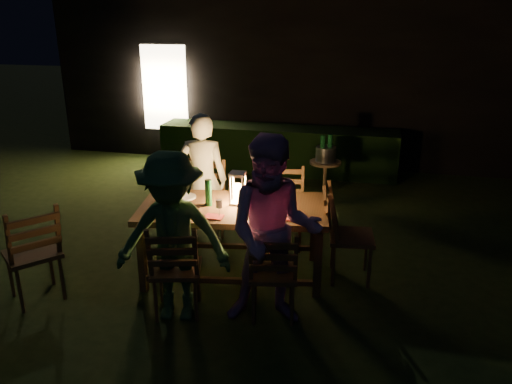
% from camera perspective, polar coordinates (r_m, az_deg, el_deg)
% --- Properties ---
extents(garden_envelope, '(40.00, 40.00, 3.20)m').
position_cam_1_polar(garden_envelope, '(11.05, 7.60, 13.76)').
color(garden_envelope, black).
rests_on(garden_envelope, ground).
extents(dining_table, '(2.06, 1.27, 0.80)m').
position_cam_1_polar(dining_table, '(5.23, -2.67, -2.41)').
color(dining_table, '#53351B').
rests_on(dining_table, ground).
extents(chair_near_left, '(0.56, 0.58, 1.00)m').
position_cam_1_polar(chair_near_left, '(4.80, -9.01, -10.39)').
color(chair_near_left, '#53351B').
rests_on(chair_near_left, ground).
extents(chair_near_right, '(0.51, 0.53, 0.96)m').
position_cam_1_polar(chair_near_right, '(4.70, 1.96, -10.97)').
color(chair_near_right, '#53351B').
rests_on(chair_near_right, ground).
extents(chair_far_left, '(0.50, 0.53, 1.05)m').
position_cam_1_polar(chair_far_left, '(6.15, -6.00, -3.10)').
color(chair_far_left, '#53351B').
rests_on(chair_far_left, ground).
extents(chair_far_right, '(0.51, 0.54, 0.99)m').
position_cam_1_polar(chair_far_right, '(6.07, 3.35, -3.51)').
color(chair_far_right, '#53351B').
rests_on(chair_far_right, ground).
extents(chair_end, '(0.56, 0.53, 1.06)m').
position_cam_1_polar(chair_end, '(5.41, 10.53, -6.62)').
color(chair_end, '#53351B').
rests_on(chair_end, ground).
extents(chair_spare, '(0.70, 0.69, 1.07)m').
position_cam_1_polar(chair_spare, '(5.40, -23.90, -8.13)').
color(chair_spare, '#53351B').
rests_on(chair_spare, ground).
extents(person_house_side, '(0.65, 0.48, 1.62)m').
position_cam_1_polar(person_house_side, '(6.02, -6.12, 1.40)').
color(person_house_side, white).
rests_on(person_house_side, ground).
extents(person_opp_right, '(0.96, 0.80, 1.76)m').
position_cam_1_polar(person_opp_right, '(4.38, 2.02, -4.66)').
color(person_opp_right, '#C386B8').
rests_on(person_opp_right, ground).
extents(person_opp_left, '(1.12, 0.76, 1.60)m').
position_cam_1_polar(person_opp_left, '(4.53, -9.50, -5.23)').
color(person_opp_left, '#2F5E31').
rests_on(person_opp_left, ground).
extents(lantern, '(0.16, 0.16, 0.35)m').
position_cam_1_polar(lantern, '(5.19, -2.11, 0.21)').
color(lantern, white).
rests_on(lantern, dining_table).
extents(plate_far_left, '(0.25, 0.25, 0.01)m').
position_cam_1_polar(plate_far_left, '(5.48, -8.16, -0.55)').
color(plate_far_left, white).
rests_on(plate_far_left, dining_table).
extents(plate_near_left, '(0.25, 0.25, 0.01)m').
position_cam_1_polar(plate_near_left, '(5.08, -9.13, -2.26)').
color(plate_near_left, white).
rests_on(plate_near_left, dining_table).
extents(plate_far_right, '(0.25, 0.25, 0.01)m').
position_cam_1_polar(plate_far_right, '(5.37, 2.34, -0.78)').
color(plate_far_right, white).
rests_on(plate_far_right, dining_table).
extents(plate_near_right, '(0.25, 0.25, 0.01)m').
position_cam_1_polar(plate_near_right, '(4.96, 2.22, -2.56)').
color(plate_near_right, white).
rests_on(plate_near_right, dining_table).
extents(wineglass_a, '(0.06, 0.06, 0.18)m').
position_cam_1_polar(wineglass_a, '(5.47, -5.51, 0.40)').
color(wineglass_a, '#59070F').
rests_on(wineglass_a, dining_table).
extents(wineglass_b, '(0.06, 0.06, 0.18)m').
position_cam_1_polar(wineglass_b, '(5.18, -10.78, -0.96)').
color(wineglass_b, '#59070F').
rests_on(wineglass_b, dining_table).
extents(wineglass_c, '(0.06, 0.06, 0.18)m').
position_cam_1_polar(wineglass_c, '(4.88, 0.45, -1.91)').
color(wineglass_c, '#59070F').
rests_on(wineglass_c, dining_table).
extents(wineglass_d, '(0.06, 0.06, 0.18)m').
position_cam_1_polar(wineglass_d, '(5.31, 4.18, -0.16)').
color(wineglass_d, '#59070F').
rests_on(wineglass_d, dining_table).
extents(wineglass_e, '(0.06, 0.06, 0.18)m').
position_cam_1_polar(wineglass_e, '(4.90, -4.24, -1.88)').
color(wineglass_e, silver).
rests_on(wineglass_e, dining_table).
extents(bottle_table, '(0.07, 0.07, 0.28)m').
position_cam_1_polar(bottle_table, '(5.18, -5.46, -0.09)').
color(bottle_table, '#0F471E').
rests_on(bottle_table, dining_table).
extents(napkin_left, '(0.18, 0.14, 0.01)m').
position_cam_1_polar(napkin_left, '(4.92, -4.82, -2.84)').
color(napkin_left, red).
rests_on(napkin_left, dining_table).
extents(napkin_right, '(0.18, 0.14, 0.01)m').
position_cam_1_polar(napkin_right, '(4.89, 3.36, -2.95)').
color(napkin_right, red).
rests_on(napkin_right, dining_table).
extents(phone, '(0.14, 0.07, 0.01)m').
position_cam_1_polar(phone, '(5.03, -10.10, -2.61)').
color(phone, black).
rests_on(phone, dining_table).
extents(side_table, '(0.47, 0.47, 0.63)m').
position_cam_1_polar(side_table, '(7.50, 7.91, 2.95)').
color(side_table, brown).
rests_on(side_table, ground).
extents(ice_bucket, '(0.30, 0.30, 0.22)m').
position_cam_1_polar(ice_bucket, '(7.45, 7.98, 4.31)').
color(ice_bucket, '#A5A8AD').
rests_on(ice_bucket, side_table).
extents(bottle_bucket_a, '(0.07, 0.07, 0.32)m').
position_cam_1_polar(bottle_bucket_a, '(7.40, 7.58, 4.63)').
color(bottle_bucket_a, '#0F471E').
rests_on(bottle_bucket_a, side_table).
extents(bottle_bucket_b, '(0.07, 0.07, 0.32)m').
position_cam_1_polar(bottle_bucket_b, '(7.47, 8.41, 4.73)').
color(bottle_bucket_b, '#0F471E').
rests_on(bottle_bucket_b, side_table).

